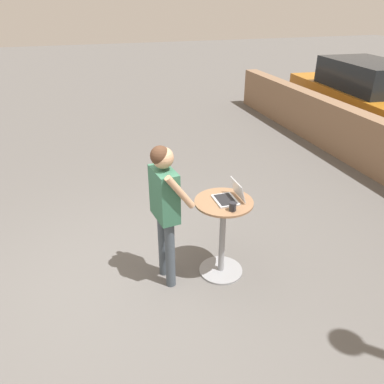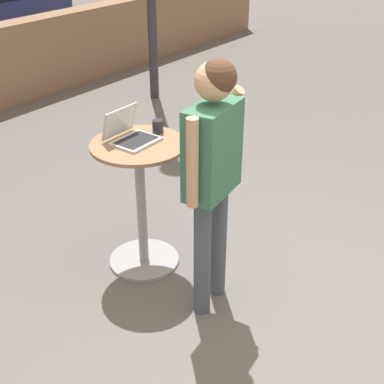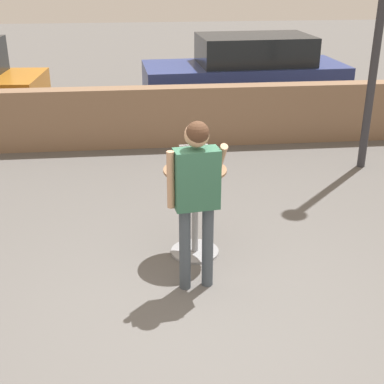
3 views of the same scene
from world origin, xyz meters
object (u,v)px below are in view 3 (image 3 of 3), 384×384
at_px(coffee_mug, 216,163).
at_px(laptop, 194,162).
at_px(standing_person, 196,186).
at_px(cafe_table, 195,205).
at_px(parked_car_near_street, 246,76).

bearing_deg(coffee_mug, laptop, 165.65).
distance_m(coffee_mug, standing_person, 0.72).
xyz_separation_m(laptop, coffee_mug, (0.22, -0.06, -0.00)).
bearing_deg(standing_person, laptop, 85.15).
distance_m(cafe_table, laptop, 0.46).
xyz_separation_m(coffee_mug, standing_person, (-0.28, -0.67, 0.04)).
bearing_deg(standing_person, coffee_mug, 67.11).
xyz_separation_m(standing_person, parked_car_near_street, (1.72, 6.11, -0.25)).
bearing_deg(coffee_mug, cafe_table, -177.26).
bearing_deg(laptop, standing_person, -94.85).
distance_m(cafe_table, parked_car_near_street, 5.70).
height_order(laptop, coffee_mug, laptop).
height_order(laptop, standing_person, standing_person).
bearing_deg(parked_car_near_street, standing_person, -105.68).
height_order(coffee_mug, parked_car_near_street, parked_car_near_street).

